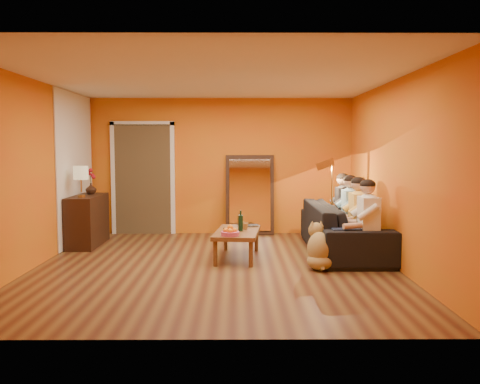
{
  "coord_description": "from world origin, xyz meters",
  "views": [
    {
      "loc": [
        0.31,
        -7.02,
        1.66
      ],
      "look_at": [
        0.35,
        0.5,
        1.0
      ],
      "focal_mm": 38.0,
      "sensor_mm": 36.0,
      "label": 1
    }
  ],
  "objects_px": {
    "wine_bottle": "(241,221)",
    "mirror_frame": "(250,195)",
    "person_mid_left": "(359,218)",
    "dog": "(320,245)",
    "person_far_right": "(343,209)",
    "sideboard": "(88,220)",
    "vase": "(91,189)",
    "laptop": "(249,226)",
    "coffee_table": "(237,244)",
    "floor_lamp": "(332,204)",
    "sofa": "(344,228)",
    "person_far_left": "(368,223)",
    "person_mid_right": "(351,213)",
    "tumbler": "(245,226)",
    "table_lamp": "(81,182)"
  },
  "relations": [
    {
      "from": "sideboard",
      "to": "person_mid_left",
      "type": "xyz_separation_m",
      "value": [
        4.37,
        -1.05,
        0.18
      ]
    },
    {
      "from": "person_mid_right",
      "to": "person_far_right",
      "type": "height_order",
      "value": "same"
    },
    {
      "from": "person_far_left",
      "to": "laptop",
      "type": "height_order",
      "value": "person_far_left"
    },
    {
      "from": "person_far_left",
      "to": "dog",
      "type": "bearing_deg",
      "value": -169.18
    },
    {
      "from": "tumbler",
      "to": "vase",
      "type": "relative_size",
      "value": 0.54
    },
    {
      "from": "coffee_table",
      "to": "dog",
      "type": "relative_size",
      "value": 1.87
    },
    {
      "from": "sideboard",
      "to": "person_far_left",
      "type": "bearing_deg",
      "value": -20.13
    },
    {
      "from": "sofa",
      "to": "laptop",
      "type": "xyz_separation_m",
      "value": [
        -1.51,
        -0.1,
        0.05
      ]
    },
    {
      "from": "person_far_left",
      "to": "tumbler",
      "type": "bearing_deg",
      "value": 158.45
    },
    {
      "from": "person_mid_left",
      "to": "wine_bottle",
      "type": "relative_size",
      "value": 3.94
    },
    {
      "from": "floor_lamp",
      "to": "person_mid_left",
      "type": "xyz_separation_m",
      "value": [
        0.23,
        -0.94,
        -0.11
      ]
    },
    {
      "from": "coffee_table",
      "to": "person_mid_left",
      "type": "distance_m",
      "value": 1.86
    },
    {
      "from": "sideboard",
      "to": "vase",
      "type": "height_order",
      "value": "vase"
    },
    {
      "from": "table_lamp",
      "to": "tumbler",
      "type": "bearing_deg",
      "value": -13.28
    },
    {
      "from": "sofa",
      "to": "vase",
      "type": "bearing_deg",
      "value": 78.64
    },
    {
      "from": "dog",
      "to": "wine_bottle",
      "type": "height_order",
      "value": "wine_bottle"
    },
    {
      "from": "mirror_frame",
      "to": "person_far_right",
      "type": "height_order",
      "value": "mirror_frame"
    },
    {
      "from": "coffee_table",
      "to": "tumbler",
      "type": "relative_size",
      "value": 11.8
    },
    {
      "from": "mirror_frame",
      "to": "person_mid_left",
      "type": "bearing_deg",
      "value": -53.45
    },
    {
      "from": "dog",
      "to": "coffee_table",
      "type": "bearing_deg",
      "value": 134.04
    },
    {
      "from": "coffee_table",
      "to": "person_far_left",
      "type": "relative_size",
      "value": 1.0
    },
    {
      "from": "tumbler",
      "to": "vase",
      "type": "xyz_separation_m",
      "value": [
        -2.67,
        1.18,
        0.48
      ]
    },
    {
      "from": "person_mid_left",
      "to": "person_mid_right",
      "type": "xyz_separation_m",
      "value": [
        0.0,
        0.55,
        0.0
      ]
    },
    {
      "from": "floor_lamp",
      "to": "dog",
      "type": "distance_m",
      "value": 1.73
    },
    {
      "from": "person_mid_left",
      "to": "wine_bottle",
      "type": "distance_m",
      "value": 1.77
    },
    {
      "from": "floor_lamp",
      "to": "person_mid_right",
      "type": "xyz_separation_m",
      "value": [
        0.23,
        -0.39,
        -0.11
      ]
    },
    {
      "from": "person_far_right",
      "to": "tumbler",
      "type": "xyz_separation_m",
      "value": [
        -1.7,
        -0.98,
        -0.14
      ]
    },
    {
      "from": "wine_bottle",
      "to": "coffee_table",
      "type": "bearing_deg",
      "value": 135.0
    },
    {
      "from": "table_lamp",
      "to": "person_far_left",
      "type": "bearing_deg",
      "value": -16.59
    },
    {
      "from": "mirror_frame",
      "to": "sofa",
      "type": "xyz_separation_m",
      "value": [
        1.45,
        -1.68,
        -0.38
      ]
    },
    {
      "from": "sideboard",
      "to": "dog",
      "type": "height_order",
      "value": "sideboard"
    },
    {
      "from": "dog",
      "to": "person_far_right",
      "type": "relative_size",
      "value": 0.54
    },
    {
      "from": "person_mid_left",
      "to": "person_far_right",
      "type": "relative_size",
      "value": 1.0
    },
    {
      "from": "person_mid_right",
      "to": "laptop",
      "type": "distance_m",
      "value": 1.66
    },
    {
      "from": "person_far_right",
      "to": "laptop",
      "type": "distance_m",
      "value": 1.81
    },
    {
      "from": "wine_bottle",
      "to": "mirror_frame",
      "type": "bearing_deg",
      "value": 85.0
    },
    {
      "from": "sofa",
      "to": "floor_lamp",
      "type": "xyz_separation_m",
      "value": [
        -0.1,
        0.49,
        0.34
      ]
    },
    {
      "from": "floor_lamp",
      "to": "person_mid_left",
      "type": "bearing_deg",
      "value": -60.75
    },
    {
      "from": "table_lamp",
      "to": "person_mid_right",
      "type": "xyz_separation_m",
      "value": [
        4.37,
        -0.2,
        -0.49
      ]
    },
    {
      "from": "sofa",
      "to": "dog",
      "type": "relative_size",
      "value": 4.03
    },
    {
      "from": "laptop",
      "to": "vase",
      "type": "xyz_separation_m",
      "value": [
        -2.73,
        0.95,
        0.51
      ]
    },
    {
      "from": "person_mid_left",
      "to": "vase",
      "type": "height_order",
      "value": "person_mid_left"
    },
    {
      "from": "coffee_table",
      "to": "person_mid_right",
      "type": "distance_m",
      "value": 1.94
    },
    {
      "from": "tumbler",
      "to": "laptop",
      "type": "height_order",
      "value": "tumbler"
    },
    {
      "from": "table_lamp",
      "to": "vase",
      "type": "xyz_separation_m",
      "value": [
        0.0,
        0.55,
        -0.16
      ]
    },
    {
      "from": "laptop",
      "to": "coffee_table",
      "type": "bearing_deg",
      "value": -128.89
    },
    {
      "from": "coffee_table",
      "to": "laptop",
      "type": "relative_size",
      "value": 3.59
    },
    {
      "from": "sideboard",
      "to": "vase",
      "type": "relative_size",
      "value": 6.19
    },
    {
      "from": "person_mid_right",
      "to": "vase",
      "type": "xyz_separation_m",
      "value": [
        -4.37,
        0.75,
        0.34
      ]
    },
    {
      "from": "coffee_table",
      "to": "laptop",
      "type": "height_order",
      "value": "laptop"
    }
  ]
}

